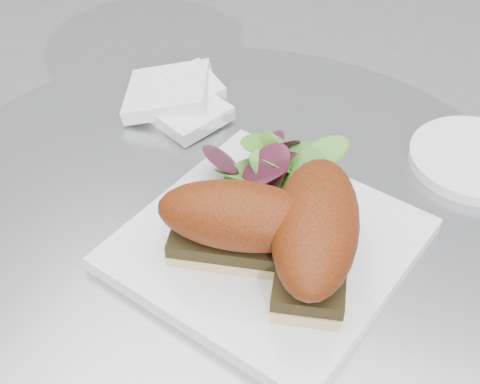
# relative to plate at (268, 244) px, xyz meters

# --- Properties ---
(table) EXTENTS (0.70, 0.70, 0.73)m
(table) POSITION_rel_plate_xyz_m (-0.06, 0.02, -0.25)
(table) COLOR #A4A6AB
(table) RESTS_ON ground
(plate) EXTENTS (0.30, 0.30, 0.02)m
(plate) POSITION_rel_plate_xyz_m (0.00, 0.00, 0.00)
(plate) COLOR white
(plate) RESTS_ON table
(sandwich_left) EXTENTS (0.16, 0.10, 0.08)m
(sandwich_left) POSITION_rel_plate_xyz_m (-0.02, -0.03, 0.05)
(sandwich_left) COLOR #CABE7E
(sandwich_left) RESTS_ON plate
(sandwich_right) EXTENTS (0.12, 0.18, 0.08)m
(sandwich_right) POSITION_rel_plate_xyz_m (0.05, -0.01, 0.05)
(sandwich_right) COLOR #CABE7E
(sandwich_right) RESTS_ON plate
(salad) EXTENTS (0.12, 0.12, 0.05)m
(salad) POSITION_rel_plate_xyz_m (-0.02, 0.08, 0.03)
(salad) COLOR #589831
(salad) RESTS_ON plate
(napkin) EXTENTS (0.15, 0.15, 0.02)m
(napkin) POSITION_rel_plate_xyz_m (-0.19, 0.17, 0.00)
(napkin) COLOR white
(napkin) RESTS_ON table
(saucer) EXTENTS (0.15, 0.15, 0.01)m
(saucer) POSITION_rel_plate_xyz_m (0.16, 0.22, -0.00)
(saucer) COLOR white
(saucer) RESTS_ON table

